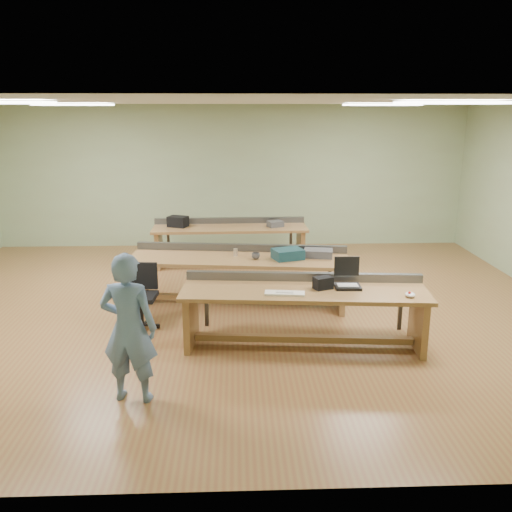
% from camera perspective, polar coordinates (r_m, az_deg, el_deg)
% --- Properties ---
extents(floor, '(10.00, 10.00, 0.00)m').
position_cam_1_polar(floor, '(8.16, -2.66, -5.63)').
color(floor, brown).
rests_on(floor, ground).
extents(ceiling, '(10.00, 10.00, 0.00)m').
position_cam_1_polar(ceiling, '(7.63, -2.94, 15.93)').
color(ceiling, silver).
rests_on(ceiling, wall_back).
extents(wall_back, '(10.00, 0.04, 3.00)m').
position_cam_1_polar(wall_back, '(11.71, -2.62, 8.33)').
color(wall_back, '#93AC82').
rests_on(wall_back, floor).
extents(wall_front, '(10.00, 0.04, 3.00)m').
position_cam_1_polar(wall_front, '(3.89, -3.31, -5.98)').
color(wall_front, '#93AC82').
rests_on(wall_front, floor).
extents(fluor_panels, '(6.20, 3.50, 0.03)m').
position_cam_1_polar(fluor_panels, '(7.63, -2.94, 15.71)').
color(fluor_panels, white).
rests_on(fluor_panels, ceiling).
extents(workbench_front, '(3.10, 1.07, 0.86)m').
position_cam_1_polar(workbench_front, '(6.81, 5.06, -4.98)').
color(workbench_front, olive).
rests_on(workbench_front, floor).
extents(workbench_mid, '(3.38, 1.27, 0.86)m').
position_cam_1_polar(workbench_mid, '(8.21, -1.86, -1.33)').
color(workbench_mid, olive).
rests_on(workbench_mid, floor).
extents(workbench_back, '(2.92, 0.84, 0.86)m').
position_cam_1_polar(workbench_back, '(10.32, -2.74, 2.07)').
color(workbench_back, olive).
rests_on(workbench_back, floor).
extents(person, '(0.62, 0.46, 1.57)m').
position_cam_1_polar(person, '(5.61, -13.24, -7.41)').
color(person, slate).
rests_on(person, floor).
extents(laptop_base, '(0.32, 0.26, 0.03)m').
position_cam_1_polar(laptop_base, '(6.84, 9.62, -3.20)').
color(laptop_base, black).
rests_on(laptop_base, workbench_front).
extents(laptop_screen, '(0.31, 0.02, 0.25)m').
position_cam_1_polar(laptop_screen, '(6.89, 9.53, -1.05)').
color(laptop_screen, black).
rests_on(laptop_screen, laptop_base).
extents(keyboard, '(0.49, 0.22, 0.03)m').
position_cam_1_polar(keyboard, '(6.52, 3.04, -3.95)').
color(keyboard, silver).
rests_on(keyboard, workbench_front).
extents(trackball_mouse, '(0.13, 0.15, 0.06)m').
position_cam_1_polar(trackball_mouse, '(6.68, 15.92, -3.92)').
color(trackball_mouse, white).
rests_on(trackball_mouse, workbench_front).
extents(camera_bag, '(0.26, 0.22, 0.15)m').
position_cam_1_polar(camera_bag, '(6.75, 7.08, -2.82)').
color(camera_bag, black).
rests_on(camera_bag, workbench_front).
extents(task_chair, '(0.51, 0.51, 0.88)m').
position_cam_1_polar(task_chair, '(7.56, -11.94, -5.07)').
color(task_chair, black).
rests_on(task_chair, floor).
extents(parts_bin_teal, '(0.50, 0.44, 0.15)m').
position_cam_1_polar(parts_bin_teal, '(8.04, 3.37, 0.22)').
color(parts_bin_teal, '#12343C').
rests_on(parts_bin_teal, workbench_mid).
extents(parts_bin_grey, '(0.47, 0.34, 0.12)m').
position_cam_1_polar(parts_bin_grey, '(8.19, 6.57, 0.30)').
color(parts_bin_grey, '#3B3B3E').
rests_on(parts_bin_grey, workbench_mid).
extents(mug, '(0.16, 0.16, 0.10)m').
position_cam_1_polar(mug, '(8.02, -0.03, 0.00)').
color(mug, '#3B3B3E').
rests_on(mug, workbench_mid).
extents(drinks_can, '(0.07, 0.07, 0.11)m').
position_cam_1_polar(drinks_can, '(8.19, -2.17, 0.39)').
color(drinks_can, silver).
rests_on(drinks_can, workbench_mid).
extents(storage_box_back, '(0.42, 0.37, 0.20)m').
position_cam_1_polar(storage_box_back, '(10.34, -8.22, 3.61)').
color(storage_box_back, black).
rests_on(storage_box_back, workbench_back).
extents(tray_back, '(0.33, 0.30, 0.11)m').
position_cam_1_polar(tray_back, '(10.24, 2.05, 3.40)').
color(tray_back, '#3B3B3E').
rests_on(tray_back, workbench_back).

